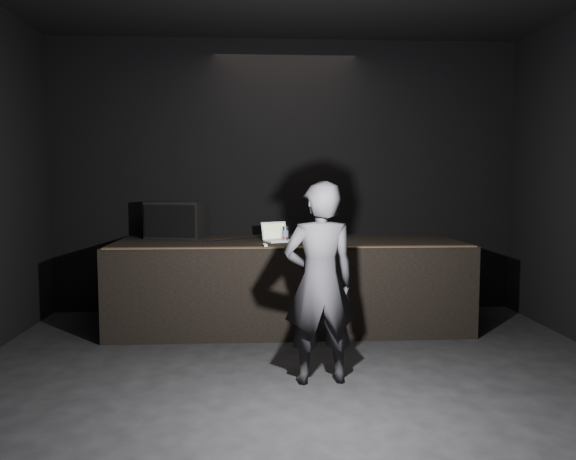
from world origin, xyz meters
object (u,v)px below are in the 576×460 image
at_px(stage_riser, 288,283).
at_px(stage_monitor, 177,220).
at_px(beer_can, 285,234).
at_px(laptop, 277,236).
at_px(person, 320,283).

xyz_separation_m(stage_riser, stage_monitor, (-1.35, 0.41, 0.72)).
bearing_deg(stage_monitor, beer_can, -9.49).
bearing_deg(beer_can, stage_riser, 69.86).
bearing_deg(laptop, beer_can, -62.25).
bearing_deg(beer_can, stage_monitor, 157.90).
distance_m(stage_riser, person, 1.96).
relative_size(beer_can, person, 0.11).
distance_m(stage_monitor, person, 2.80).
height_order(beer_can, person, person).
bearing_deg(laptop, stage_monitor, 134.67).
distance_m(laptop, beer_can, 0.12).
relative_size(stage_riser, beer_can, 22.38).
distance_m(beer_can, person, 1.83).
bearing_deg(stage_monitor, laptop, -8.17).
bearing_deg(laptop, person, -105.87).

